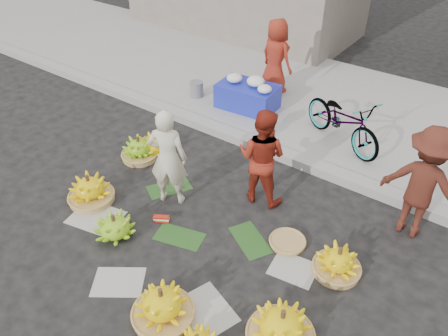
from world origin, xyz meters
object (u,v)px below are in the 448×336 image
Objects in this scene: flower_table at (248,95)px; vendor_cream at (168,158)px; bicycle at (343,120)px; banana_bunch_4 at (281,327)px; banana_bunch_0 at (90,190)px.

vendor_cream is at bearing -83.85° from flower_table.
vendor_cream is 0.88× the size of bicycle.
banana_bunch_4 is 0.72× the size of flower_table.
flower_table reaches higher than banana_bunch_0.
banana_bunch_4 is at bearing 130.74° from vendor_cream.
flower_table is at bearing -105.40° from vendor_cream.
bicycle is (-1.01, 3.74, 0.36)m from banana_bunch_4.
vendor_cream is 2.91m from flower_table.
bicycle is at bearing -8.58° from flower_table.
flower_table is (-0.53, 2.84, -0.36)m from vendor_cream.
vendor_cream is 3.06m from bicycle.
banana_bunch_0 is at bearing 10.60° from vendor_cream.
vendor_cream reaches higher than banana_bunch_0.
banana_bunch_4 is 3.89m from bicycle.
banana_bunch_0 is 0.78× the size of banana_bunch_4.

